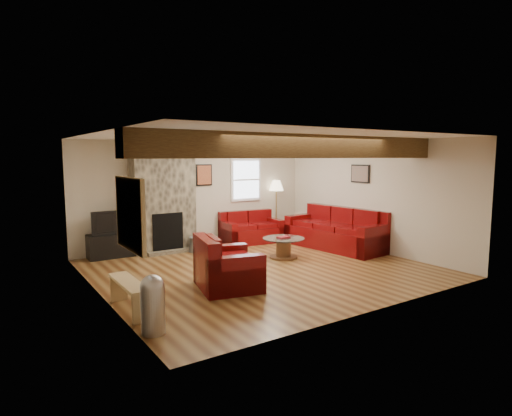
# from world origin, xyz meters

# --- Properties ---
(room) EXTENTS (8.00, 8.00, 8.00)m
(room) POSITION_xyz_m (0.00, 0.00, 1.25)
(room) COLOR brown
(room) RESTS_ON ground
(floor) EXTENTS (6.00, 6.00, 0.00)m
(floor) POSITION_xyz_m (0.00, 0.00, 0.00)
(floor) COLOR brown
(floor) RESTS_ON ground
(oak_beam) EXTENTS (6.00, 0.36, 0.38)m
(oak_beam) POSITION_xyz_m (0.00, -1.25, 2.31)
(oak_beam) COLOR #351F10
(oak_beam) RESTS_ON room
(chimney_breast) EXTENTS (1.40, 0.67, 2.50)m
(chimney_breast) POSITION_xyz_m (-1.00, 2.49, 1.22)
(chimney_breast) COLOR #36312A
(chimney_breast) RESTS_ON floor
(back_window) EXTENTS (0.90, 0.08, 1.10)m
(back_window) POSITION_xyz_m (1.35, 2.71, 1.55)
(back_window) COLOR white
(back_window) RESTS_ON room
(hatch_window) EXTENTS (0.08, 1.00, 0.90)m
(hatch_window) POSITION_xyz_m (-2.96, -1.50, 1.45)
(hatch_window) COLOR tan
(hatch_window) RESTS_ON room
(ceiling_dome) EXTENTS (0.40, 0.40, 0.18)m
(ceiling_dome) POSITION_xyz_m (0.90, 0.90, 2.44)
(ceiling_dome) COLOR white
(ceiling_dome) RESTS_ON room
(artwork_back) EXTENTS (0.42, 0.06, 0.52)m
(artwork_back) POSITION_xyz_m (0.15, 2.71, 1.70)
(artwork_back) COLOR black
(artwork_back) RESTS_ON room
(artwork_right) EXTENTS (0.06, 0.55, 0.42)m
(artwork_right) POSITION_xyz_m (2.96, 0.30, 1.75)
(artwork_right) COLOR black
(artwork_right) RESTS_ON room
(sofa_three) EXTENTS (1.24, 2.51, 0.94)m
(sofa_three) POSITION_xyz_m (2.48, 0.57, 0.47)
(sofa_three) COLOR #460805
(sofa_three) RESTS_ON floor
(loveseat) EXTENTS (1.53, 0.97, 0.77)m
(loveseat) POSITION_xyz_m (1.20, 2.23, 0.39)
(loveseat) COLOR #460805
(loveseat) RESTS_ON floor
(armchair_red) EXTENTS (1.14, 1.24, 0.86)m
(armchair_red) POSITION_xyz_m (-1.15, -0.71, 0.43)
(armchair_red) COLOR #460805
(armchair_red) RESTS_ON floor
(coffee_table) EXTENTS (0.88, 0.88, 0.46)m
(coffee_table) POSITION_xyz_m (0.87, 0.46, 0.22)
(coffee_table) COLOR #472B16
(coffee_table) RESTS_ON floor
(tv_cabinet) EXTENTS (1.02, 0.41, 0.51)m
(tv_cabinet) POSITION_xyz_m (-2.14, 2.53, 0.26)
(tv_cabinet) COLOR black
(tv_cabinet) RESTS_ON floor
(television) EXTENTS (0.88, 0.11, 0.50)m
(television) POSITION_xyz_m (-2.14, 2.53, 0.76)
(television) COLOR black
(television) RESTS_ON tv_cabinet
(floor_lamp) EXTENTS (0.39, 0.39, 1.51)m
(floor_lamp) POSITION_xyz_m (2.21, 2.55, 1.29)
(floor_lamp) COLOR tan
(floor_lamp) RESTS_ON floor
(pine_bench) EXTENTS (0.26, 1.13, 0.42)m
(pine_bench) POSITION_xyz_m (-2.83, -0.87, 0.21)
(pine_bench) COLOR tan
(pine_bench) RESTS_ON floor
(pedal_bin) EXTENTS (0.32, 0.32, 0.73)m
(pedal_bin) POSITION_xyz_m (-2.82, -1.79, 0.37)
(pedal_bin) COLOR #B0B0B5
(pedal_bin) RESTS_ON floor
(coal_bucket) EXTENTS (0.37, 0.37, 0.35)m
(coal_bucket) POSITION_xyz_m (-0.40, 2.03, 0.17)
(coal_bucket) COLOR slate
(coal_bucket) RESTS_ON floor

